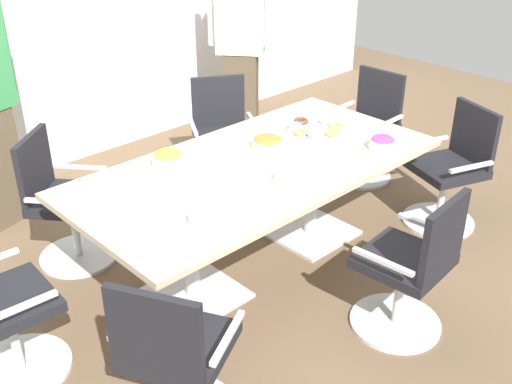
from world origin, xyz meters
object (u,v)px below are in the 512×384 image
Objects in this scene: snack_bowl_chips_yellow at (168,159)px; conference_table at (256,182)px; office_chair_6 at (223,141)px; person_standing_1 at (240,44)px; office_chair_3 at (411,272)px; office_chair_0 at (64,206)px; snack_bowl_candy_mix at (382,143)px; plate_stack at (206,217)px; donut_platter at (315,128)px; snack_bowl_pretzels at (267,142)px; office_chair_5 at (367,132)px; napkin_pile at (294,176)px; office_chair_2 at (175,362)px; office_chair_4 at (451,174)px.

conference_table is at bearing -40.18° from snack_bowl_chips_yellow.
office_chair_6 is 0.51× the size of person_standing_1.
office_chair_3 is (0.16, -1.10, -0.22)m from conference_table.
office_chair_0 is (-0.89, 0.94, -0.22)m from conference_table.
office_chair_0 reaches higher than snack_bowl_candy_mix.
snack_bowl_candy_mix reaches higher than conference_table.
conference_table is at bearing 25.62° from plate_stack.
conference_table is 0.72m from donut_platter.
person_standing_1 is 1.97m from snack_bowl_pretzels.
office_chair_3 and office_chair_5 have the same top height.
snack_bowl_pretzels is (0.24, 0.14, 0.16)m from conference_table.
snack_bowl_candy_mix is 1.41m from snack_bowl_chips_yellow.
snack_bowl_pretzels is 0.53m from napkin_pile.
snack_bowl_chips_yellow is at bearing 139.82° from conference_table.
person_standing_1 is at bearing 158.29° from office_chair_0.
office_chair_2 reaches higher than snack_bowl_candy_mix.
plate_stack is at bearing -162.12° from donut_platter.
office_chair_6 is 1.29m from snack_bowl_chips_yellow.
napkin_pile is (0.68, -0.01, 0.01)m from plate_stack.
snack_bowl_chips_yellow is at bearing 83.22° from office_chair_4.
snack_bowl_pretzels is (0.08, 1.24, 0.38)m from office_chair_3.
office_chair_5 is at bearing 8.82° from office_chair_4.
plate_stack is at bearing 132.34° from office_chair_3.
snack_bowl_pretzels is (-1.19, -1.57, -0.14)m from person_standing_1.
office_chair_0 is at bearing 140.83° from snack_bowl_candy_mix.
office_chair_3 is 0.87m from napkin_pile.
napkin_pile is (1.23, 0.42, 0.38)m from office_chair_2.
office_chair_3 reaches higher than plate_stack.
person_standing_1 reaches higher than snack_bowl_candy_mix.
napkin_pile is (-1.42, -2.04, -0.14)m from person_standing_1.
snack_bowl_chips_yellow is at bearing 69.24° from plate_stack.
office_chair_5 reaches higher than snack_bowl_candy_mix.
office_chair_6 is 2.25× the size of donut_platter.
snack_bowl_chips_yellow is (-0.58, 1.45, 0.40)m from office_chair_3.
person_standing_1 is 1.76m from donut_platter.
conference_table is 0.77m from plate_stack.
person_standing_1 is (2.66, 2.47, 0.53)m from office_chair_2.
office_chair_6 is at bearing 106.54° from office_chair_2.
office_chair_6 reaches higher than plate_stack.
snack_bowl_pretzels is at bearing 133.77° from snack_bowl_candy_mix.
donut_platter is 1.44m from plate_stack.
snack_bowl_pretzels reaches higher than conference_table.
office_chair_0 reaches higher than snack_bowl_chips_yellow.
office_chair_2 is 3.05m from office_chair_5.
office_chair_4 is 4.77× the size of plate_stack.
snack_bowl_candy_mix is 0.90× the size of plate_stack.
office_chair_5 is (1.62, 0.33, -0.22)m from conference_table.
donut_platter is 2.12× the size of plate_stack.
office_chair_2 is 5.27× the size of snack_bowl_candy_mix.
office_chair_3 is at bearing -42.63° from plate_stack.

